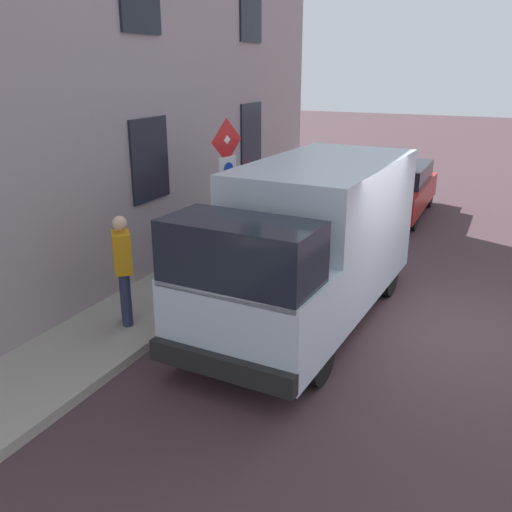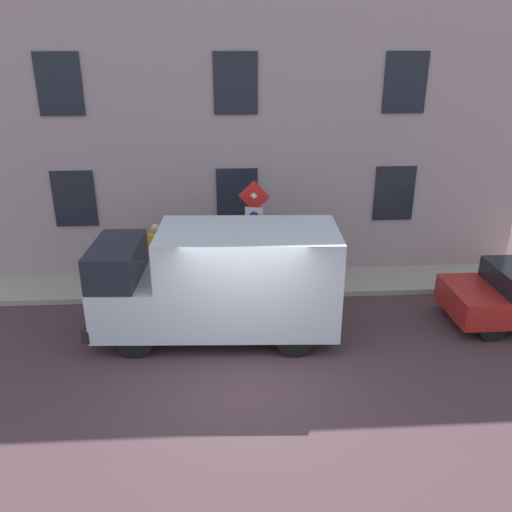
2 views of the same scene
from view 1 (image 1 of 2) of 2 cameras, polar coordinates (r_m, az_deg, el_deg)
The scene contains 10 objects.
ground_plane at distance 9.35m, azimuth 16.03°, elevation -6.79°, with size 80.00×80.00×0.00m, color #422E34.
sidewalk_slab at distance 10.65m, azimuth -6.62°, elevation -2.50°, with size 1.61×17.62×0.14m, color #9B958A.
building_facade at distance 10.58m, azimuth -12.95°, elevation 16.68°, with size 0.75×15.62×7.21m.
sign_post_stacked at distance 10.13m, azimuth -3.03°, elevation 8.06°, with size 0.20×0.55×2.81m.
delivery_van at distance 8.80m, azimuth 5.56°, elevation 1.60°, with size 2.27×5.43×2.50m.
parked_hatchback at distance 15.86m, azimuth 13.96°, elevation 6.76°, with size 1.77×4.01×1.38m.
bicycle_orange at distance 12.33m, azimuth -2.71°, elevation 2.80°, with size 0.46×1.71×0.89m.
bicycle_blue at distance 11.62m, azimuth -4.65°, elevation 1.73°, with size 0.46×1.71×0.89m.
bicycle_black at distance 10.93m, azimuth -6.83°, elevation 0.52°, with size 0.46×1.72×0.89m.
pedestrian at distance 8.62m, azimuth -13.43°, elevation -1.07°, with size 0.46×0.47×1.72m.
Camera 1 is at (-1.08, 8.40, 3.96)m, focal length 39.13 mm.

